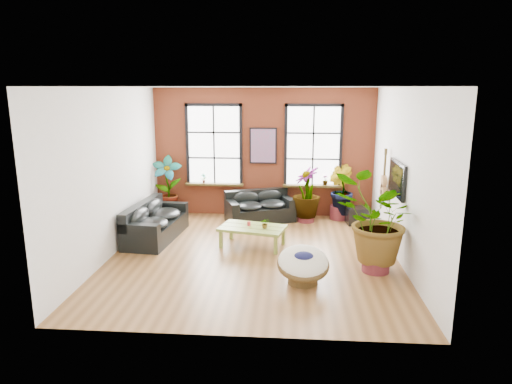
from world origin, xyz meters
TOP-DOWN VIEW (x-y plane):
  - room at (0.00, 0.15)m, footprint 6.04×6.54m
  - sofa_back at (-0.06, 2.63)m, footprint 1.95×1.46m
  - sofa_left at (-2.45, 0.97)m, footprint 1.09×2.22m
  - coffee_table at (-0.08, 0.58)m, footprint 1.58×1.13m
  - papasan_chair at (1.00, -1.33)m, footprint 1.03×1.04m
  - poster at (0.00, 3.18)m, footprint 0.74×0.06m
  - tv_wall_unit at (2.93, 0.60)m, footprint 0.13×1.86m
  - media_box at (2.51, 2.51)m, footprint 0.59×0.51m
  - pot_back_left at (-2.57, 2.81)m, footprint 0.53×0.53m
  - pot_back_right at (2.09, 2.94)m, footprint 0.57×0.57m
  - pot_right_wall at (2.42, -0.68)m, footprint 0.68×0.68m
  - pot_mid at (1.18, 2.62)m, footprint 0.51×0.51m
  - floor_plant_back_left at (-2.61, 2.85)m, footprint 0.86×0.62m
  - floor_plant_back_right at (2.09, 2.95)m, footprint 0.90×0.94m
  - floor_plant_right_wall at (2.39, -0.64)m, footprint 1.92×1.80m
  - floor_plant_mid at (1.18, 2.62)m, footprint 0.95×0.95m
  - table_plant at (0.21, 0.50)m, footprint 0.20×0.18m
  - sill_plant_left at (-1.65, 3.13)m, footprint 0.17×0.17m
  - sill_plant_right at (1.70, 3.13)m, footprint 0.19×0.19m

SIDE VIEW (x-z plane):
  - pot_mid at x=1.18m, z-range 0.00..0.32m
  - pot_back_right at x=2.09m, z-range 0.00..0.37m
  - pot_back_left at x=-2.57m, z-range 0.00..0.38m
  - pot_right_wall at x=2.42m, z-range 0.00..0.39m
  - media_box at x=2.51m, z-range 0.00..0.45m
  - sofa_back at x=-0.06m, z-range -0.04..0.77m
  - papasan_chair at x=1.00m, z-range 0.01..0.72m
  - sofa_left at x=-2.45m, z-range -0.04..0.81m
  - coffee_table at x=-0.08m, z-range 0.13..0.68m
  - table_plant at x=0.21m, z-range 0.46..0.68m
  - floor_plant_mid at x=1.18m, z-range 0.14..1.48m
  - floor_plant_back_right at x=2.09m, z-range 0.15..1.49m
  - floor_plant_back_left at x=-2.61m, z-range 0.15..1.69m
  - floor_plant_right_wall at x=2.39m, z-range 0.16..1.88m
  - sill_plant_left at x=-1.65m, z-range 0.90..1.17m
  - sill_plant_right at x=1.70m, z-range 0.90..1.17m
  - tv_wall_unit at x=2.93m, z-range 0.94..2.14m
  - room at x=0.00m, z-range -0.02..3.52m
  - poster at x=0.00m, z-range 1.46..2.44m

